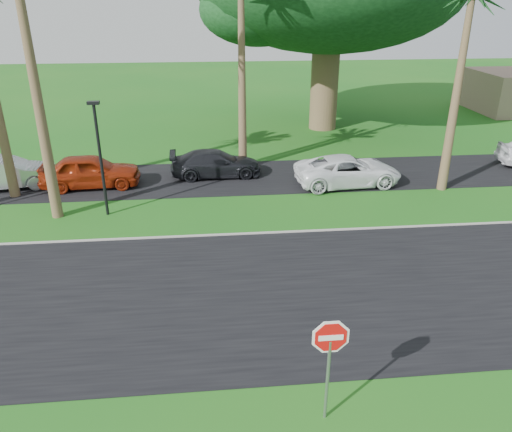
{
  "coord_description": "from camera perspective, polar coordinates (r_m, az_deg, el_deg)",
  "views": [
    {
      "loc": [
        -1.76,
        -10.85,
        8.28
      ],
      "look_at": [
        -0.32,
        3.69,
        1.8
      ],
      "focal_mm": 35.0,
      "sensor_mm": 36.0,
      "label": 1
    }
  ],
  "objects": [
    {
      "name": "curb",
      "position": [
        18.88,
        0.28,
        -1.98
      ],
      "size": [
        120.0,
        0.12,
        0.06
      ],
      "primitive_type": "cube",
      "color": "gray",
      "rests_on": "ground"
    },
    {
      "name": "parking_strip",
      "position": [
        24.83,
        -1.25,
        4.46
      ],
      "size": [
        120.0,
        5.0,
        0.02
      ],
      "primitive_type": "cube",
      "color": "black",
      "rests_on": "ground"
    },
    {
      "name": "car_silver",
      "position": [
        25.87,
        -26.65,
        4.37
      ],
      "size": [
        4.66,
        2.35,
        1.47
      ],
      "primitive_type": "imported",
      "rotation": [
        0.0,
        0.0,
        1.76
      ],
      "color": "#B7BABF",
      "rests_on": "ground"
    },
    {
      "name": "road",
      "position": [
        15.38,
        1.84,
        -8.62
      ],
      "size": [
        120.0,
        8.0,
        0.02
      ],
      "primitive_type": "cube",
      "color": "black",
      "rests_on": "ground"
    },
    {
      "name": "ground",
      "position": [
        13.76,
        2.93,
        -13.11
      ],
      "size": [
        120.0,
        120.0,
        0.0
      ],
      "primitive_type": "plane",
      "color": "#175B16",
      "rests_on": "ground"
    },
    {
      "name": "car_minivan",
      "position": [
        24.0,
        10.47,
        5.09
      ],
      "size": [
        5.15,
        2.69,
        1.39
      ],
      "primitive_type": "imported",
      "rotation": [
        0.0,
        0.0,
        1.65
      ],
      "color": "white",
      "rests_on": "ground"
    },
    {
      "name": "car_dark",
      "position": [
        24.87,
        -4.62,
        5.97
      ],
      "size": [
        4.54,
        2.01,
        1.3
      ],
      "primitive_type": "imported",
      "rotation": [
        0.0,
        0.0,
        1.61
      ],
      "color": "black",
      "rests_on": "ground"
    },
    {
      "name": "streetlight_right",
      "position": [
        20.59,
        -17.42,
        6.96
      ],
      "size": [
        0.45,
        0.25,
        4.64
      ],
      "color": "black",
      "rests_on": "ground"
    },
    {
      "name": "stop_sign_near",
      "position": [
        10.44,
        8.41,
        -14.93
      ],
      "size": [
        1.05,
        0.07,
        2.62
      ],
      "color": "gray",
      "rests_on": "ground"
    },
    {
      "name": "car_red",
      "position": [
        24.55,
        -18.41,
        4.86
      ],
      "size": [
        4.62,
        2.09,
        1.54
      ],
      "primitive_type": "imported",
      "rotation": [
        0.0,
        0.0,
        1.63
      ],
      "color": "maroon",
      "rests_on": "ground"
    }
  ]
}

